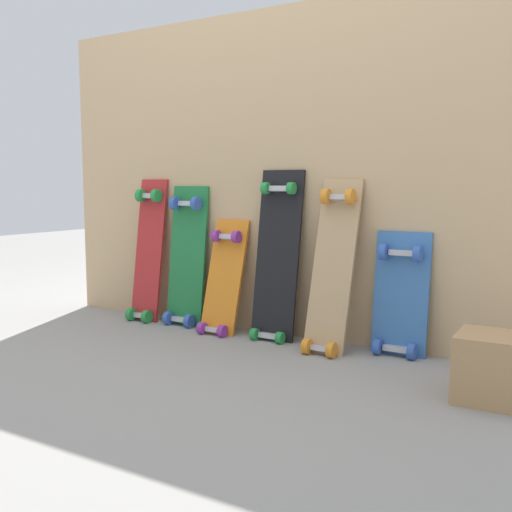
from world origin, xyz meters
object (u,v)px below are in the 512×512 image
(skateboard_green, at_px, (186,262))
(wooden_crate, at_px, (492,368))
(skateboard_orange, at_px, (223,284))
(skateboard_black, at_px, (277,262))
(skateboard_natural, at_px, (332,272))
(skateboard_red, at_px, (148,256))
(skateboard_blue, at_px, (400,301))

(skateboard_green, xyz_separation_m, wooden_crate, (1.55, -0.37, -0.21))
(skateboard_orange, bearing_deg, skateboard_black, 5.36)
(skateboard_orange, distance_m, skateboard_natural, 0.59)
(skateboard_green, distance_m, skateboard_orange, 0.27)
(skateboard_orange, relative_size, skateboard_natural, 0.76)
(skateboard_red, xyz_separation_m, wooden_crate, (1.79, -0.35, -0.23))
(skateboard_natural, bearing_deg, skateboard_red, 177.36)
(skateboard_blue, bearing_deg, skateboard_orange, -176.39)
(skateboard_orange, bearing_deg, wooden_crate, -14.10)
(skateboard_green, xyz_separation_m, skateboard_orange, (0.26, -0.04, -0.09))
(skateboard_orange, relative_size, skateboard_black, 0.72)
(skateboard_red, height_order, skateboard_orange, skateboard_red)
(skateboard_black, relative_size, skateboard_natural, 1.05)
(skateboard_green, relative_size, skateboard_orange, 1.25)
(skateboard_black, bearing_deg, wooden_crate, -19.17)
(skateboard_natural, relative_size, wooden_crate, 3.60)
(skateboard_blue, bearing_deg, skateboard_natural, -164.28)
(skateboard_green, relative_size, skateboard_blue, 1.32)
(skateboard_red, xyz_separation_m, skateboard_blue, (1.36, 0.03, -0.11))
(skateboard_black, relative_size, skateboard_blue, 1.47)
(skateboard_green, height_order, skateboard_blue, skateboard_green)
(skateboard_red, relative_size, wooden_crate, 3.59)
(skateboard_green, height_order, wooden_crate, skateboard_green)
(skateboard_orange, distance_m, skateboard_blue, 0.86)
(skateboard_red, height_order, wooden_crate, skateboard_red)
(skateboard_green, xyz_separation_m, skateboard_blue, (1.12, 0.01, -0.09))
(skateboard_blue, relative_size, wooden_crate, 2.58)
(skateboard_natural, bearing_deg, skateboard_blue, 15.72)
(skateboard_red, distance_m, skateboard_green, 0.24)
(skateboard_green, distance_m, skateboard_black, 0.54)
(skateboard_red, relative_size, skateboard_green, 1.05)
(skateboard_green, relative_size, wooden_crate, 3.42)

